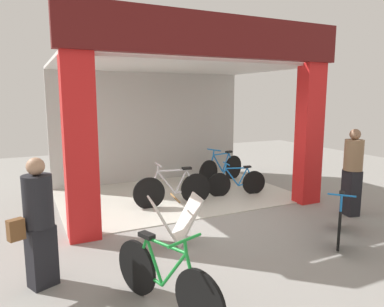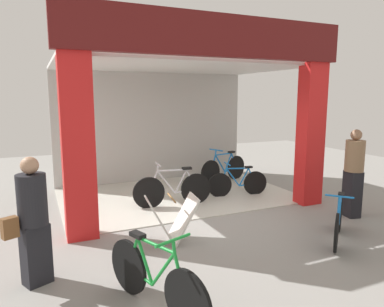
{
  "view_description": "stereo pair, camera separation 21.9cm",
  "coord_description": "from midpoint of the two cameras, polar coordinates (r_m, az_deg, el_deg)",
  "views": [
    {
      "loc": [
        -3.27,
        -5.91,
        2.37
      ],
      "look_at": [
        0.0,
        0.89,
        1.15
      ],
      "focal_mm": 33.4,
      "sensor_mm": 36.0,
      "label": 1
    },
    {
      "loc": [
        -3.07,
        -6.0,
        2.37
      ],
      "look_at": [
        0.0,
        0.89,
        1.15
      ],
      "focal_mm": 33.4,
      "sensor_mm": 36.0,
      "label": 2
    }
  ],
  "objects": [
    {
      "name": "sandwich_board_sign",
      "position": [
        5.92,
        -2.18,
        -10.47
      ],
      "size": [
        0.89,
        0.63,
        0.77
      ],
      "color": "silver",
      "rests_on": "ground"
    },
    {
      "name": "bicycle_parked_1",
      "position": [
        4.19,
        -4.4,
        -19.32
      ],
      "size": [
        0.65,
        1.61,
        0.93
      ],
      "color": "black",
      "rests_on": "ground"
    },
    {
      "name": "pedestrian_0",
      "position": [
        7.71,
        25.15,
        -2.66
      ],
      "size": [
        0.43,
        0.43,
        1.74
      ],
      "color": "black",
      "rests_on": "ground"
    },
    {
      "name": "pedestrian_1",
      "position": [
        4.88,
        -22.89,
        -9.72
      ],
      "size": [
        0.6,
        0.47,
        1.64
      ],
      "color": "black",
      "rests_on": "ground"
    },
    {
      "name": "bicycle_parked_0",
      "position": [
        6.48,
        23.28,
        -9.87
      ],
      "size": [
        1.19,
        1.03,
        0.84
      ],
      "color": "black",
      "rests_on": "ground"
    },
    {
      "name": "bicycle_inside_0",
      "position": [
        8.61,
        8.07,
        -4.65
      ],
      "size": [
        1.46,
        0.4,
        0.81
      ],
      "color": "black",
      "rests_on": "ground"
    },
    {
      "name": "shop_facade",
      "position": [
        8.34,
        -1.68,
        6.84
      ],
      "size": [
        5.56,
        3.86,
        3.81
      ],
      "color": "beige",
      "rests_on": "ground"
    },
    {
      "name": "ground_plane",
      "position": [
        7.15,
        3.83,
        -10.19
      ],
      "size": [
        18.73,
        18.73,
        0.0
      ],
      "primitive_type": "plane",
      "color": "gray",
      "rests_on": "ground"
    },
    {
      "name": "bicycle_inside_2",
      "position": [
        9.9,
        5.74,
        -2.44
      ],
      "size": [
        1.66,
        0.64,
        0.95
      ],
      "color": "black",
      "rests_on": "ground"
    },
    {
      "name": "bicycle_inside_1",
      "position": [
        7.75,
        -2.21,
        -5.68
      ],
      "size": [
        1.74,
        0.48,
        0.96
      ],
      "color": "black",
      "rests_on": "ground"
    }
  ]
}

